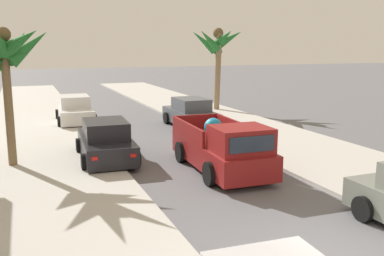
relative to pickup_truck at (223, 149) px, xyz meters
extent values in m
cube|color=beige|center=(-5.62, 5.45, -0.73)|extent=(4.95, 60.00, 0.12)
cube|color=beige|center=(4.38, 5.45, -0.73)|extent=(4.95, 60.00, 0.12)
cube|color=silver|center=(-4.55, 5.45, -0.74)|extent=(0.16, 60.00, 0.10)
cube|color=silver|center=(3.30, 5.45, -0.74)|extent=(0.16, 60.00, 0.10)
cube|color=maroon|center=(0.01, 0.22, -0.19)|extent=(2.13, 5.17, 0.80)
cube|color=maroon|center=(-0.06, -1.38, 0.61)|extent=(1.78, 1.57, 0.80)
cube|color=#283342|center=(-0.03, -0.62, 0.63)|extent=(1.38, 0.12, 0.44)
cube|color=#283342|center=(-0.09, -2.14, 0.63)|extent=(1.46, 0.12, 0.48)
cube|color=maroon|center=(0.95, 1.04, 0.49)|extent=(0.23, 3.30, 0.56)
cube|color=maroon|center=(-0.87, 1.11, 0.49)|extent=(0.23, 3.30, 0.56)
cube|color=maroon|center=(0.11, 2.73, 0.49)|extent=(1.88, 0.18, 0.56)
cube|color=silver|center=(0.11, 2.82, -0.35)|extent=(1.83, 0.19, 0.20)
cylinder|color=black|center=(0.92, -1.35, -0.41)|extent=(0.29, 0.77, 0.76)
cylinder|color=black|center=(-1.04, -1.27, -0.41)|extent=(0.29, 0.77, 0.76)
cylinder|color=black|center=(1.04, 1.58, -0.41)|extent=(0.29, 0.77, 0.76)
cylinder|color=black|center=(-0.92, 1.66, -0.41)|extent=(0.29, 0.77, 0.76)
cube|color=red|center=(0.86, 2.75, -0.05)|extent=(0.22, 0.05, 0.18)
cube|color=red|center=(-0.64, 2.82, -0.05)|extent=(0.22, 0.05, 0.18)
sphere|color=#198CBF|center=(0.15, 1.12, 0.55)|extent=(0.68, 0.68, 0.68)
cube|color=silver|center=(-3.57, 11.53, -0.25)|extent=(1.92, 4.27, 0.72)
cube|color=silver|center=(-3.57, 11.63, 0.43)|extent=(1.60, 2.16, 0.64)
cube|color=#283342|center=(-3.61, 10.66, 0.41)|extent=(1.37, 0.13, 0.52)
cube|color=#283342|center=(-3.53, 12.60, 0.41)|extent=(1.34, 0.13, 0.50)
cylinder|color=black|center=(-2.72, 10.20, -0.47)|extent=(0.24, 0.65, 0.64)
cylinder|color=black|center=(-4.53, 10.27, -0.47)|extent=(0.24, 0.65, 0.64)
cylinder|color=black|center=(-2.62, 12.80, -0.47)|extent=(0.24, 0.65, 0.64)
cylinder|color=black|center=(-4.42, 12.87, -0.47)|extent=(0.24, 0.65, 0.64)
cube|color=red|center=(-2.86, 13.62, -0.14)|extent=(0.20, 0.05, 0.12)
cube|color=white|center=(-3.04, 9.40, -0.18)|extent=(0.20, 0.05, 0.10)
cube|color=red|center=(-4.12, 13.67, -0.14)|extent=(0.20, 0.05, 0.12)
cube|color=white|center=(-4.27, 9.45, -0.18)|extent=(0.20, 0.05, 0.10)
cube|color=black|center=(-3.46, 2.93, -0.25)|extent=(1.98, 4.29, 0.72)
cube|color=black|center=(-3.46, 2.83, 0.43)|extent=(1.63, 2.18, 0.64)
cube|color=#283342|center=(-3.41, 3.80, 0.41)|extent=(1.37, 0.15, 0.52)
cube|color=#283342|center=(-3.51, 1.86, 0.41)|extent=(1.34, 0.15, 0.50)
cylinder|color=black|center=(-4.29, 4.28, -0.47)|extent=(0.25, 0.65, 0.64)
cylinder|color=black|center=(-2.49, 4.18, -0.47)|extent=(0.25, 0.65, 0.64)
cylinder|color=black|center=(-4.43, 1.68, -0.47)|extent=(0.25, 0.65, 0.64)
cylinder|color=black|center=(-2.63, 1.58, -0.47)|extent=(0.25, 0.65, 0.64)
cube|color=red|center=(-4.20, 0.86, -0.14)|extent=(0.20, 0.05, 0.12)
cube|color=white|center=(-3.96, 5.07, -0.18)|extent=(0.20, 0.05, 0.10)
cube|color=red|center=(-2.94, 0.79, -0.14)|extent=(0.20, 0.05, 0.12)
cube|color=white|center=(-2.73, 5.01, -0.18)|extent=(0.20, 0.05, 0.10)
cylinder|color=black|center=(1.34, -5.17, -0.47)|extent=(0.22, 0.64, 0.64)
cube|color=red|center=(1.62, -4.36, -0.14)|extent=(0.20, 0.04, 0.12)
cube|color=#474C56|center=(2.02, 8.17, -0.25)|extent=(1.80, 4.22, 0.72)
cube|color=#474C56|center=(2.02, 8.07, 0.43)|extent=(1.54, 2.11, 0.64)
cube|color=#283342|center=(2.01, 9.04, 0.41)|extent=(1.37, 0.09, 0.52)
cube|color=#283342|center=(2.03, 7.10, 0.41)|extent=(1.34, 0.09, 0.50)
cylinder|color=black|center=(1.11, 9.46, -0.47)|extent=(0.23, 0.64, 0.64)
cylinder|color=black|center=(2.91, 9.48, -0.47)|extent=(0.23, 0.64, 0.64)
cylinder|color=black|center=(1.13, 6.86, -0.47)|extent=(0.23, 0.64, 0.64)
cylinder|color=black|center=(2.93, 6.87, -0.47)|extent=(0.23, 0.64, 0.64)
cube|color=red|center=(1.40, 6.05, -0.14)|extent=(0.20, 0.04, 0.12)
cube|color=white|center=(1.39, 10.27, -0.18)|extent=(0.20, 0.04, 0.10)
cube|color=red|center=(2.67, 6.06, -0.14)|extent=(0.20, 0.04, 0.12)
cube|color=white|center=(2.62, 10.28, -0.18)|extent=(0.20, 0.04, 0.10)
cylinder|color=brown|center=(-6.72, 3.24, 1.53)|extent=(0.29, 0.64, 4.64)
cone|color=#23702D|center=(-5.92, 3.36, 3.44)|extent=(1.68, 0.79, 1.44)
cone|color=#23702D|center=(-6.32, 3.91, 3.46)|extent=(1.28, 1.63, 1.40)
cone|color=#23702D|center=(-6.82, 4.18, 3.56)|extent=(0.76, 1.98, 1.28)
cone|color=#23702D|center=(-6.18, 2.48, 3.62)|extent=(1.57, 1.92, 1.18)
sphere|color=brown|center=(-6.72, 3.24, 3.84)|extent=(0.52, 0.52, 0.52)
cylinder|color=#846B4C|center=(5.70, 12.68, 1.75)|extent=(0.37, 0.69, 5.08)
cone|color=#23702D|center=(6.54, 12.56, 3.98)|extent=(1.80, 0.80, 1.30)
cone|color=#23702D|center=(6.14, 13.67, 3.74)|extent=(1.35, 2.12, 1.74)
cone|color=#23702D|center=(4.94, 13.26, 3.77)|extent=(1.80, 1.55, 1.66)
cone|color=#23702D|center=(4.85, 12.19, 3.85)|extent=(1.99, 1.47, 1.54)
cone|color=#23702D|center=(5.82, 11.92, 4.03)|extent=(0.80, 1.69, 1.20)
sphere|color=brown|center=(5.70, 12.68, 4.28)|extent=(0.67, 0.67, 0.67)
camera|label=1|loc=(-6.24, -12.87, 3.45)|focal=40.16mm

